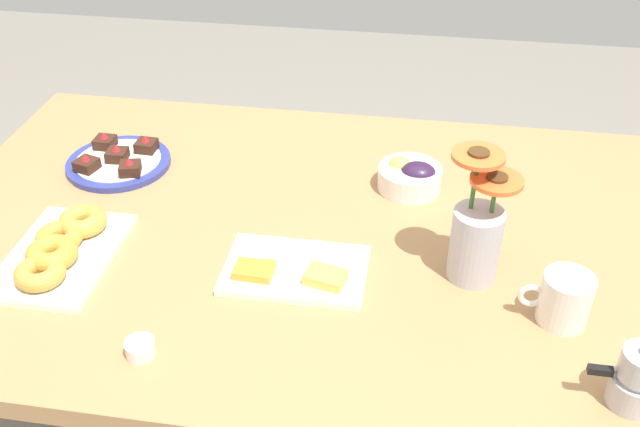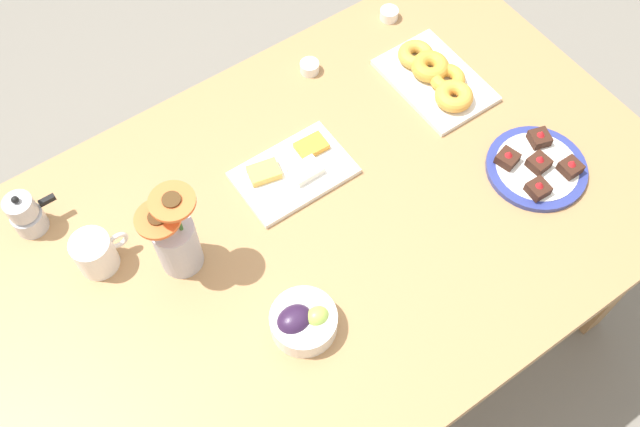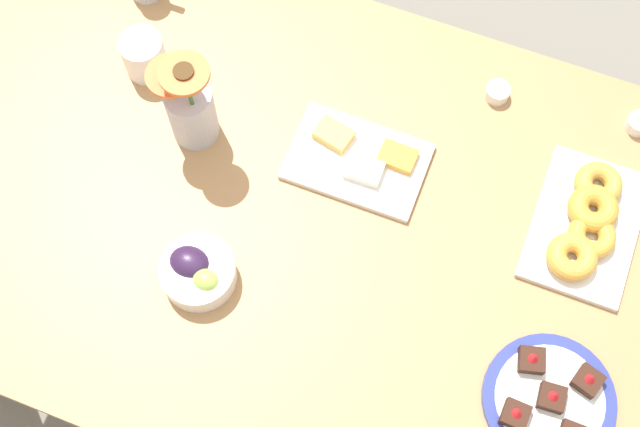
{
  "view_description": "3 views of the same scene",
  "coord_description": "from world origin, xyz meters",
  "px_view_note": "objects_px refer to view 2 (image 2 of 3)",
  "views": [
    {
      "loc": [
        -0.18,
        1.12,
        1.58
      ],
      "look_at": [
        0.0,
        0.0,
        0.78
      ],
      "focal_mm": 40.0,
      "sensor_mm": 36.0,
      "label": 1
    },
    {
      "loc": [
        -0.44,
        -0.64,
        2.11
      ],
      "look_at": [
        0.0,
        0.0,
        0.78
      ],
      "focal_mm": 40.0,
      "sensor_mm": 36.0,
      "label": 2
    },
    {
      "loc": [
        0.22,
        -0.57,
        2.29
      ],
      "look_at": [
        0.0,
        0.0,
        0.78
      ],
      "focal_mm": 50.0,
      "sensor_mm": 36.0,
      "label": 3
    }
  ],
  "objects_px": {
    "cheese_platter": "(293,171)",
    "jam_cup_berry": "(389,14)",
    "coffee_mug": "(95,253)",
    "grape_bowl": "(303,321)",
    "dessert_plate": "(537,167)",
    "moka_pot": "(26,215)",
    "croissant_platter": "(436,77)",
    "dining_table": "(320,241)",
    "jam_cup_honey": "(310,67)",
    "flower_vase": "(176,241)"
  },
  "relations": [
    {
      "from": "jam_cup_honey",
      "to": "dining_table",
      "type": "bearing_deg",
      "value": -121.5
    },
    {
      "from": "dining_table",
      "to": "dessert_plate",
      "type": "bearing_deg",
      "value": -19.16
    },
    {
      "from": "moka_pot",
      "to": "croissant_platter",
      "type": "bearing_deg",
      "value": -10.8
    },
    {
      "from": "jam_cup_berry",
      "to": "moka_pot",
      "type": "distance_m",
      "value": 1.03
    },
    {
      "from": "dessert_plate",
      "to": "moka_pot",
      "type": "bearing_deg",
      "value": 152.61
    },
    {
      "from": "cheese_platter",
      "to": "flower_vase",
      "type": "distance_m",
      "value": 0.33
    },
    {
      "from": "coffee_mug",
      "to": "jam_cup_honey",
      "type": "xyz_separation_m",
      "value": [
        0.67,
        0.19,
        -0.03
      ]
    },
    {
      "from": "dining_table",
      "to": "cheese_platter",
      "type": "bearing_deg",
      "value": 80.09
    },
    {
      "from": "coffee_mug",
      "to": "dessert_plate",
      "type": "relative_size",
      "value": 0.52
    },
    {
      "from": "flower_vase",
      "to": "dessert_plate",
      "type": "bearing_deg",
      "value": -18.46
    },
    {
      "from": "cheese_platter",
      "to": "flower_vase",
      "type": "relative_size",
      "value": 1.03
    },
    {
      "from": "cheese_platter",
      "to": "jam_cup_berry",
      "type": "height_order",
      "value": "cheese_platter"
    },
    {
      "from": "moka_pot",
      "to": "grape_bowl",
      "type": "bearing_deg",
      "value": -56.41
    },
    {
      "from": "croissant_platter",
      "to": "jam_cup_honey",
      "type": "bearing_deg",
      "value": 138.06
    },
    {
      "from": "jam_cup_honey",
      "to": "moka_pot",
      "type": "distance_m",
      "value": 0.75
    },
    {
      "from": "croissant_platter",
      "to": "flower_vase",
      "type": "xyz_separation_m",
      "value": [
        -0.76,
        -0.07,
        0.07
      ]
    },
    {
      "from": "cheese_platter",
      "to": "jam_cup_honey",
      "type": "distance_m",
      "value": 0.31
    },
    {
      "from": "dessert_plate",
      "to": "flower_vase",
      "type": "height_order",
      "value": "flower_vase"
    },
    {
      "from": "flower_vase",
      "to": "grape_bowl",
      "type": "bearing_deg",
      "value": -65.03
    },
    {
      "from": "flower_vase",
      "to": "moka_pot",
      "type": "distance_m",
      "value": 0.35
    },
    {
      "from": "flower_vase",
      "to": "moka_pot",
      "type": "bearing_deg",
      "value": 131.01
    },
    {
      "from": "dining_table",
      "to": "jam_cup_berry",
      "type": "distance_m",
      "value": 0.66
    },
    {
      "from": "coffee_mug",
      "to": "grape_bowl",
      "type": "xyz_separation_m",
      "value": [
        0.27,
        -0.37,
        -0.02
      ]
    },
    {
      "from": "coffee_mug",
      "to": "jam_cup_berry",
      "type": "bearing_deg",
      "value": 13.14
    },
    {
      "from": "coffee_mug",
      "to": "cheese_platter",
      "type": "xyz_separation_m",
      "value": [
        0.47,
        -0.05,
        -0.04
      ]
    },
    {
      "from": "flower_vase",
      "to": "cheese_platter",
      "type": "bearing_deg",
      "value": 8.99
    },
    {
      "from": "coffee_mug",
      "to": "dessert_plate",
      "type": "distance_m",
      "value": 1.0
    },
    {
      "from": "dessert_plate",
      "to": "flower_vase",
      "type": "relative_size",
      "value": 0.92
    },
    {
      "from": "dessert_plate",
      "to": "coffee_mug",
      "type": "bearing_deg",
      "value": 159.01
    },
    {
      "from": "dining_table",
      "to": "jam_cup_honey",
      "type": "xyz_separation_m",
      "value": [
        0.23,
        0.38,
        0.1
      ]
    },
    {
      "from": "jam_cup_honey",
      "to": "dessert_plate",
      "type": "distance_m",
      "value": 0.6
    },
    {
      "from": "dining_table",
      "to": "moka_pot",
      "type": "relative_size",
      "value": 13.45
    },
    {
      "from": "grape_bowl",
      "to": "jam_cup_honey",
      "type": "relative_size",
      "value": 2.84
    },
    {
      "from": "grape_bowl",
      "to": "moka_pot",
      "type": "relative_size",
      "value": 1.15
    },
    {
      "from": "cheese_platter",
      "to": "moka_pot",
      "type": "relative_size",
      "value": 2.18
    },
    {
      "from": "jam_cup_honey",
      "to": "jam_cup_berry",
      "type": "xyz_separation_m",
      "value": [
        0.28,
        0.03,
        0.0
      ]
    },
    {
      "from": "grape_bowl",
      "to": "cheese_platter",
      "type": "xyz_separation_m",
      "value": [
        0.19,
        0.32,
        -0.02
      ]
    },
    {
      "from": "dining_table",
      "to": "croissant_platter",
      "type": "height_order",
      "value": "croissant_platter"
    },
    {
      "from": "grape_bowl",
      "to": "jam_cup_berry",
      "type": "distance_m",
      "value": 0.89
    },
    {
      "from": "coffee_mug",
      "to": "cheese_platter",
      "type": "relative_size",
      "value": 0.46
    },
    {
      "from": "coffee_mug",
      "to": "moka_pot",
      "type": "xyz_separation_m",
      "value": [
        -0.08,
        0.17,
        0.0
      ]
    },
    {
      "from": "cheese_platter",
      "to": "croissant_platter",
      "type": "distance_m",
      "value": 0.44
    },
    {
      "from": "coffee_mug",
      "to": "dessert_plate",
      "type": "bearing_deg",
      "value": -20.99
    },
    {
      "from": "dining_table",
      "to": "flower_vase",
      "type": "relative_size",
      "value": 6.34
    },
    {
      "from": "dining_table",
      "to": "grape_bowl",
      "type": "height_order",
      "value": "grape_bowl"
    },
    {
      "from": "cheese_platter",
      "to": "jam_cup_berry",
      "type": "bearing_deg",
      "value": 28.92
    },
    {
      "from": "cheese_platter",
      "to": "jam_cup_berry",
      "type": "xyz_separation_m",
      "value": [
        0.48,
        0.27,
        0.0
      ]
    },
    {
      "from": "dining_table",
      "to": "grape_bowl",
      "type": "xyz_separation_m",
      "value": [
        -0.17,
        -0.18,
        0.12
      ]
    },
    {
      "from": "croissant_platter",
      "to": "jam_cup_honey",
      "type": "relative_size",
      "value": 5.89
    },
    {
      "from": "cheese_platter",
      "to": "croissant_platter",
      "type": "height_order",
      "value": "croissant_platter"
    }
  ]
}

